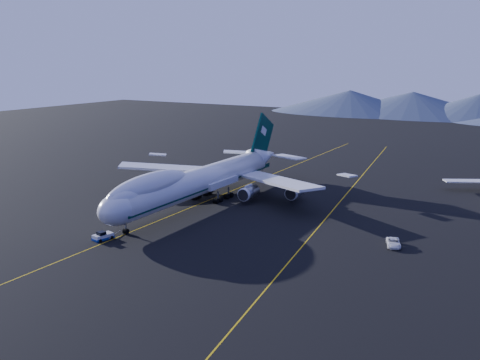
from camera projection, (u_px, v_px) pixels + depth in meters
The scene contains 6 objects.
ground at pixel (200, 204), 129.55m from camera, with size 500.00×500.00×0.00m, color black.
taxiway_line_main at pixel (200, 204), 129.55m from camera, with size 0.25×220.00×0.01m, color #C39F0B.
taxiway_line_side at pixel (332, 211), 123.38m from camera, with size 0.25×200.00×0.01m, color #C39F0B.
boeing_747 at pixel (200, 180), 128.30m from camera, with size 59.62×72.43×19.37m.
pushback_tug at pixel (103, 237), 103.74m from camera, with size 2.93×4.34×1.75m.
service_van at pixel (393, 243), 99.89m from camera, with size 2.42×5.25×1.46m, color white.
Camera 1 is at (70.85, -103.52, 34.25)m, focal length 40.00 mm.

